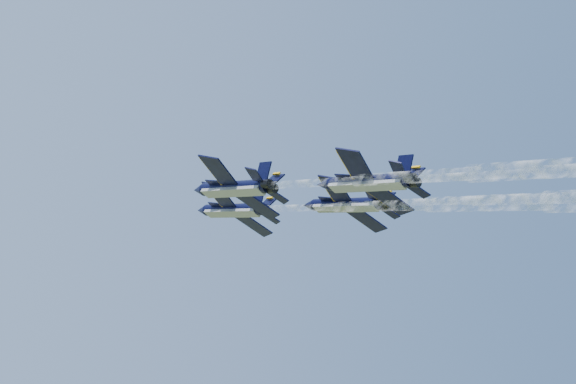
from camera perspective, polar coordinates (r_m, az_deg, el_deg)
name	(u,v)px	position (r m, az deg, el deg)	size (l,w,h in m)	color
jet_lead	(232,210)	(110.59, -4.02, -1.29)	(11.04, 16.62, 6.32)	black
jet_left	(233,188)	(96.12, -3.95, 0.25)	(11.04, 16.62, 6.32)	black
jet_right	(345,205)	(106.56, 4.08, -0.90)	(11.04, 16.62, 6.32)	black
jet_slot	(366,183)	(93.12, 5.57, 0.66)	(11.04, 16.62, 6.32)	black
smoke_trail_lead	(511,150)	(81.06, 15.55, 2.89)	(15.83, 55.58, 2.78)	white
smoke_trail_left	(575,104)	(67.93, 19.74, 5.92)	(15.83, 55.58, 2.78)	white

